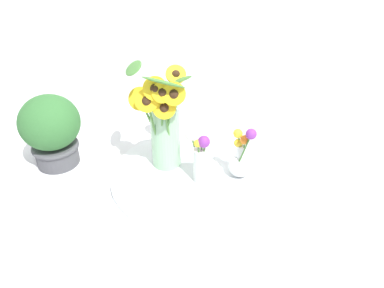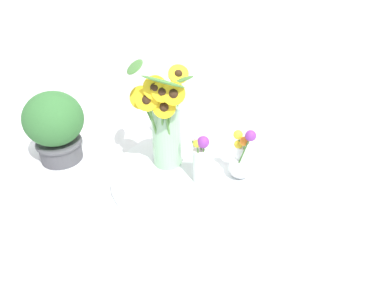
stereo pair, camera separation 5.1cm
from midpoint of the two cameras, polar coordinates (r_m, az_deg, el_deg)
The scene contains 6 objects.
ground_plane at distance 1.22m, azimuth -0.30°, elevation -6.34°, with size 6.00×6.00×0.00m, color silver.
serving_tray at distance 1.25m, azimuth 1.18°, elevation -4.83°, with size 0.54×0.54×0.02m.
mason_jar_sunflowers at distance 1.20m, azimuth -2.94°, elevation 2.99°, with size 0.22×0.24×0.37m.
vase_small_center at distance 1.17m, azimuth 2.72°, elevation -2.21°, with size 0.10×0.08×0.17m.
vase_bulb_right at distance 1.20m, azimuth 8.69°, elevation -2.54°, with size 0.08×0.10×0.20m.
potted_plant at distance 1.34m, azimuth -19.15°, elevation 2.68°, with size 0.20×0.20×0.26m.
Camera 2 is at (0.05, -0.94, 0.78)m, focal length 35.00 mm.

